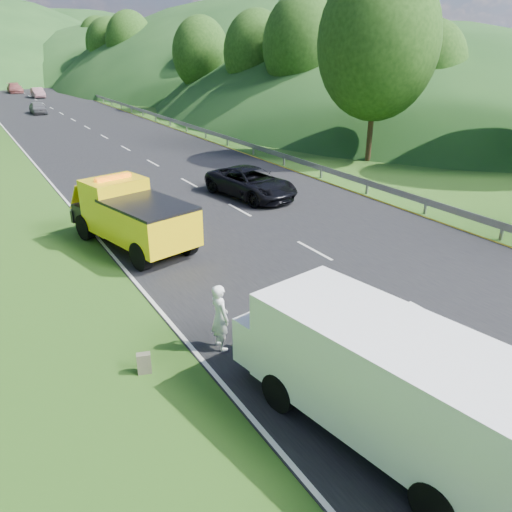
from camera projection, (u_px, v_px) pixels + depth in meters
ground at (315, 315)px, 14.90m from camera, size 320.00×320.00×0.00m
road_surface at (87, 128)px, 47.86m from camera, size 14.00×200.00×0.02m
guardrail at (123, 109)px, 61.17m from camera, size 0.06×140.00×1.52m
tree_line_right at (192, 98)px, 73.08m from camera, size 14.00×140.00×14.00m
hills_backdrop at (8, 76)px, 124.20m from camera, size 201.00×288.60×44.00m
tow_truck at (131, 215)px, 19.44m from camera, size 3.60×6.54×2.66m
white_van at (382, 375)px, 9.86m from camera, size 4.18×7.54×2.54m
woman at (221, 348)px, 13.28m from camera, size 0.51×0.69×1.85m
child at (261, 349)px, 13.24m from camera, size 0.64×0.67×1.08m
worker at (453, 496)px, 8.94m from camera, size 1.14×0.70×1.70m
suitcase at (144, 363)px, 12.18m from camera, size 0.38×0.28×0.54m
spare_tire at (434, 445)px, 10.08m from camera, size 0.60×0.60×0.20m
passing_suv at (251, 197)px, 26.29m from camera, size 3.37×5.79×1.52m
dist_car_a at (39, 114)px, 57.13m from camera, size 1.57×3.91×1.33m
dist_car_b at (39, 98)px, 73.90m from camera, size 1.50×4.29×1.41m
dist_car_c at (16, 93)px, 81.07m from camera, size 2.08×5.12×1.49m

